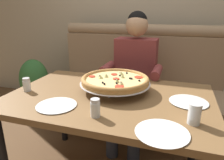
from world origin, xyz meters
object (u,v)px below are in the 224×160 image
Objects in this scene: pizza at (115,80)px; plate_near_right at (189,101)px; diner_main at (133,72)px; shaker_parmesan at (27,86)px; booth_bench at (135,92)px; shaker_oregano at (95,109)px; dining_table at (109,106)px; potted_plant at (35,83)px; plate_near_left at (56,104)px; plate_far_side at (162,131)px; drinking_glass at (194,115)px.

pizza is 0.51m from plate_near_right.
diner_main is 13.14× the size of shaker_parmesan.
pizza is (0.01, -0.82, 0.40)m from booth_bench.
diner_main reaches higher than shaker_oregano.
dining_table is 0.19m from pizza.
diner_main is 1.82× the size of potted_plant.
plate_near_left is at bearing -107.09° from diner_main.
pizza reaches higher than dining_table.
shaker_parmesan is at bearing -161.77° from pizza.
diner_main is 1.08m from plate_far_side.
shaker_parmesan is (-0.59, -1.02, 0.36)m from booth_bench.
plate_near_left is at bearing -177.45° from drinking_glass.
potted_plant is at bearing 133.55° from plate_near_left.
potted_plant is (-1.30, 0.85, -0.25)m from dining_table.
potted_plant is at bearing 144.34° from plate_far_side.
dining_table is at bearing 94.79° from shaker_oregano.
plate_far_side is at bearing -107.28° from plate_near_right.
plate_near_left is 0.35× the size of potted_plant.
shaker_oregano is 0.15× the size of potted_plant.
diner_main is at bearing 72.91° from plate_near_left.
dining_table is at bearing -97.47° from pizza.
plate_near_left is at bearing -126.82° from pizza.
shaker_oregano is at bearing 171.01° from plate_far_side.
booth_bench is at bearing 120.60° from plate_near_right.
booth_bench is 1.30m from potted_plant.
plate_far_side is (-0.13, -0.41, 0.00)m from plate_near_right.
plate_near_left is 2.22× the size of drinking_glass.
plate_near_left reaches higher than dining_table.
dining_table is 0.61m from shaker_parmesan.
plate_near_left is at bearing -24.55° from shaker_parmesan.
shaker_parmesan is at bearing 161.58° from shaker_oregano.
plate_near_left is (0.34, -0.15, -0.03)m from shaker_parmesan.
booth_bench is at bearing 91.20° from shaker_oregano.
drinking_glass reaches higher than potted_plant.
plate_near_right is at bearing 21.56° from plate_near_left.
drinking_glass is at bearing -59.95° from diner_main.
shaker_parmesan is at bearing -170.36° from dining_table.
dining_table is 1.96× the size of potted_plant.
booth_bench is 1.07m from plate_near_right.
drinking_glass is at bearing -6.09° from shaker_parmesan.
plate_near_right is (0.50, -0.05, -0.07)m from pizza.
diner_main reaches higher than dining_table.
shaker_parmesan is 1.01m from plate_far_side.
pizza is 1.95× the size of plate_far_side.
plate_near_left is 1.56m from potted_plant.
diner_main reaches higher than drinking_glass.
pizza is at bearing 174.29° from plate_near_right.
potted_plant is at bearing 146.86° from dining_table.
dining_table is 0.66m from diner_main.
booth_bench is 7.47× the size of plate_near_left.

